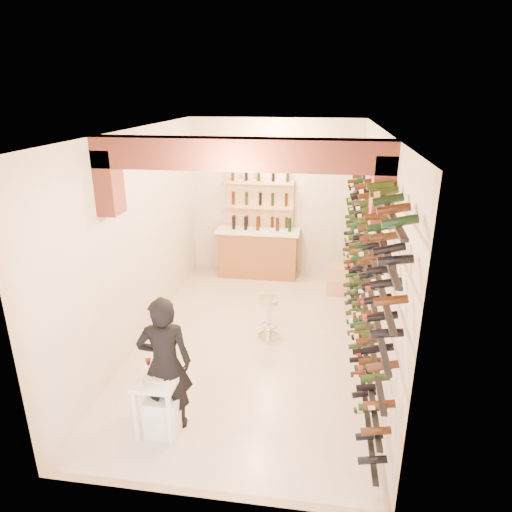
{
  "coord_description": "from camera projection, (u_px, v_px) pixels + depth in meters",
  "views": [
    {
      "loc": [
        0.95,
        -6.22,
        3.72
      ],
      "look_at": [
        0.0,
        0.3,
        1.3
      ],
      "focal_mm": 31.97,
      "sensor_mm": 36.0,
      "label": 1
    }
  ],
  "objects": [
    {
      "name": "white_stool",
      "position": [
        164.0,
        413.0,
        5.21
      ],
      "size": [
        0.37,
        0.37,
        0.46
      ],
      "primitive_type": "cube",
      "rotation": [
        0.0,
        0.0,
        0.0
      ],
      "color": "white",
      "rests_on": "ground"
    },
    {
      "name": "crate_upper",
      "position": [
        341.0,
        272.0,
        8.68
      ],
      "size": [
        0.52,
        0.45,
        0.25
      ],
      "primitive_type": "cube",
      "rotation": [
        0.0,
        0.0,
        -0.43
      ],
      "color": "tan",
      "rests_on": "crate_lower"
    },
    {
      "name": "back_shelving",
      "position": [
        260.0,
        219.0,
        9.51
      ],
      "size": [
        1.4,
        0.31,
        2.73
      ],
      "color": "#E1AF7E",
      "rests_on": "ground"
    },
    {
      "name": "tasting_table",
      "position": [
        157.0,
        388.0,
        5.09
      ],
      "size": [
        0.49,
        0.49,
        0.85
      ],
      "rotation": [
        0.0,
        0.0,
        -0.01
      ],
      "color": "white",
      "rests_on": "ground"
    },
    {
      "name": "room_shell",
      "position": [
        250.0,
        204.0,
        6.17
      ],
      "size": [
        3.52,
        6.02,
        3.21
      ],
      "color": "beige",
      "rests_on": "ground"
    },
    {
      "name": "crate_lower",
      "position": [
        340.0,
        286.0,
        8.78
      ],
      "size": [
        0.54,
        0.4,
        0.31
      ],
      "primitive_type": "cube",
      "rotation": [
        0.0,
        0.0,
        -0.08
      ],
      "color": "tan",
      "rests_on": "ground"
    },
    {
      "name": "ground",
      "position": [
        253.0,
        340.0,
        7.19
      ],
      "size": [
        6.0,
        6.0,
        0.0
      ],
      "primitive_type": "plane",
      "color": "beige",
      "rests_on": "ground"
    },
    {
      "name": "person",
      "position": [
        165.0,
        364.0,
        5.1
      ],
      "size": [
        0.67,
        0.52,
        1.65
      ],
      "primitive_type": "imported",
      "rotation": [
        0.0,
        0.0,
        3.36
      ],
      "color": "black",
      "rests_on": "ground"
    },
    {
      "name": "back_counter",
      "position": [
        258.0,
        251.0,
        9.5
      ],
      "size": [
        1.7,
        0.62,
        1.29
      ],
      "color": "#9C5D30",
      "rests_on": "ground"
    },
    {
      "name": "wine_rack",
      "position": [
        360.0,
        252.0,
        6.44
      ],
      "size": [
        0.32,
        5.7,
        2.56
      ],
      "color": "black",
      "rests_on": "ground"
    },
    {
      "name": "chrome_barstool",
      "position": [
        269.0,
        315.0,
        7.15
      ],
      "size": [
        0.35,
        0.35,
        0.67
      ],
      "rotation": [
        0.0,
        0.0,
        -0.15
      ],
      "color": "silver",
      "rests_on": "ground"
    }
  ]
}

